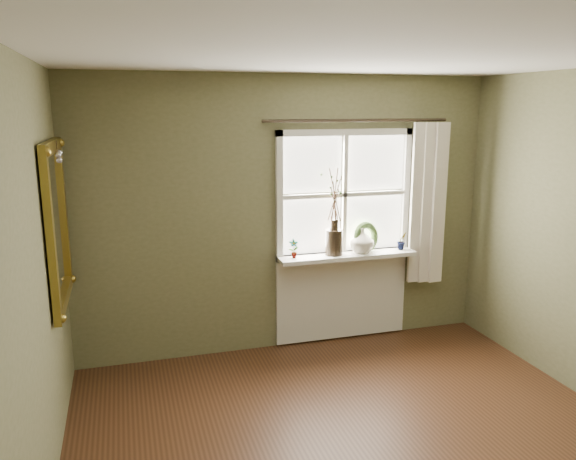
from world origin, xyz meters
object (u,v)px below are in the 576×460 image
at_px(dark_jug, 334,242).
at_px(gilt_mirror, 57,224).
at_px(cream_vase, 362,240).
at_px(wreath, 366,240).

xyz_separation_m(dark_jug, gilt_mirror, (-2.38, -0.51, 0.42)).
relative_size(cream_vase, wreath, 0.82).
bearing_deg(cream_vase, gilt_mirror, -169.10).
bearing_deg(gilt_mirror, dark_jug, 12.19).
xyz_separation_m(cream_vase, gilt_mirror, (-2.67, -0.51, 0.42)).
xyz_separation_m(wreath, gilt_mirror, (-2.73, -0.55, 0.43)).
bearing_deg(dark_jug, wreath, 6.51).
bearing_deg(wreath, dark_jug, 166.86).
bearing_deg(cream_vase, dark_jug, 180.00).
distance_m(dark_jug, gilt_mirror, 2.47).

